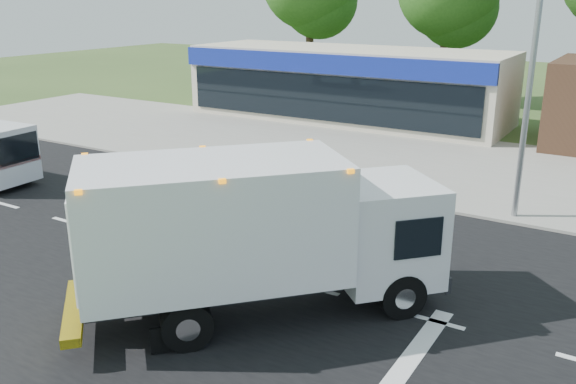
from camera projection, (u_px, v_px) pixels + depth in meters
name	position (u px, v px, depth m)	size (l,w,h in m)	color
ground	(317.00, 290.00, 14.73)	(120.00, 120.00, 0.00)	#385123
road_asphalt	(317.00, 289.00, 14.73)	(60.00, 14.00, 0.02)	black
sidewalk	(429.00, 197.00, 21.38)	(60.00, 2.40, 0.12)	gray
parking_apron	(474.00, 162.00, 26.11)	(60.00, 9.00, 0.02)	gray
lane_markings	(342.00, 329.00, 12.96)	(55.20, 7.00, 0.01)	silver
ems_box_truck	(255.00, 227.00, 13.03)	(7.35, 7.59, 3.59)	black
emergency_worker	(145.00, 252.00, 14.60)	(0.77, 0.67, 1.88)	#C4B682
retail_strip_mall	(347.00, 84.00, 34.78)	(18.00, 6.20, 4.00)	beige
traffic_signal_pole	(510.00, 61.00, 18.24)	(3.51, 0.25, 8.00)	gray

